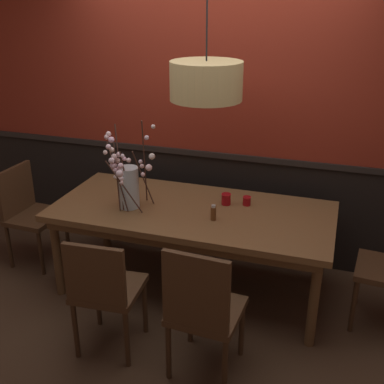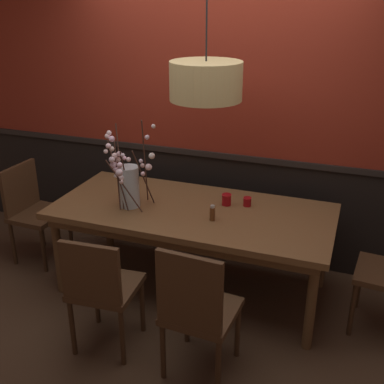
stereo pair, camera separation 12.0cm
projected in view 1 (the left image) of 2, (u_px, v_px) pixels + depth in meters
The scene contains 13 objects.
ground_plane at pixel (192, 288), 4.04m from camera, with size 24.00×24.00×0.00m, color #4C3321.
back_wall at pixel (218, 114), 4.17m from camera, with size 5.81×0.14×2.66m.
dining_table at pixel (192, 217), 3.78m from camera, with size 2.19×1.00×0.74m.
chair_near_side_right at pixel (202, 308), 2.93m from camera, with size 0.46×0.46×0.95m.
chair_far_side_left at pixel (192, 189), 4.72m from camera, with size 0.44×0.42×0.89m.
chair_far_side_right at pixel (254, 195), 4.56m from camera, with size 0.41×0.44×0.95m.
chair_near_side_left at pixel (104, 288), 3.14m from camera, with size 0.45×0.45×0.89m.
chair_head_west_end at pixel (28, 209), 4.28m from camera, with size 0.42×0.47×0.89m.
vase_with_blossoms at pixel (128, 185), 3.70m from camera, with size 0.40×0.43×0.72m.
candle_holder_nearer_center at pixel (247, 201), 3.80m from camera, with size 0.07×0.07×0.07m.
candle_holder_nearer_edge at pixel (226, 199), 3.81m from camera, with size 0.08×0.08×0.09m.
condiment_bottle at pixel (213, 213), 3.54m from camera, with size 0.04×0.04×0.12m.
pendant_lamp at pixel (206, 81), 3.31m from camera, with size 0.51×0.51×1.06m.
Camera 1 is at (1.06, -3.24, 2.31)m, focal length 44.65 mm.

